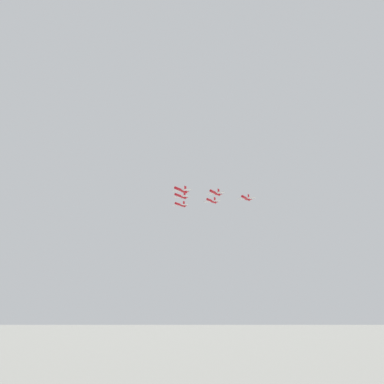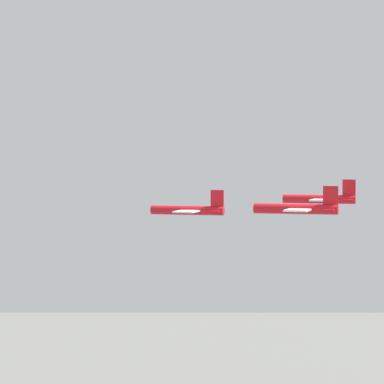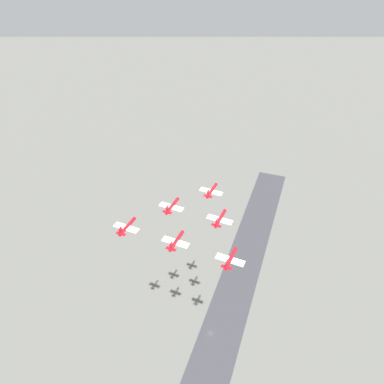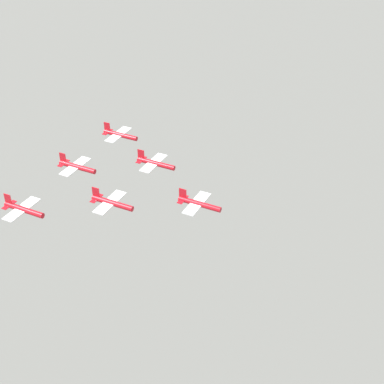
% 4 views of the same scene
% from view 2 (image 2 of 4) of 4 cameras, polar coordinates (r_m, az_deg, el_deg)
% --- Properties ---
extents(jet_0, '(9.29, 9.41, 3.53)m').
position_cam_2_polar(jet_0, '(126.88, -0.11, -1.14)').
color(jet_0, red).
extents(jet_1, '(9.29, 9.41, 3.53)m').
position_cam_2_polar(jet_1, '(113.28, 6.73, -1.04)').
color(jet_1, red).
extents(jet_2, '(9.29, 9.41, 3.53)m').
position_cam_2_polar(jet_2, '(133.01, 8.15, -0.43)').
color(jet_2, red).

